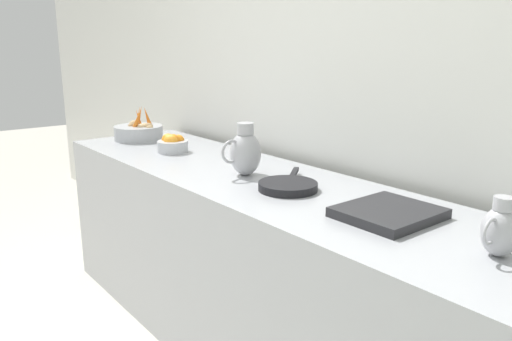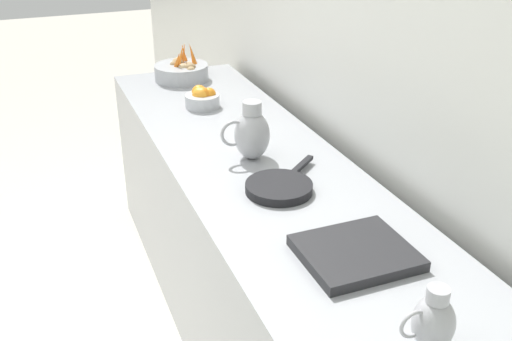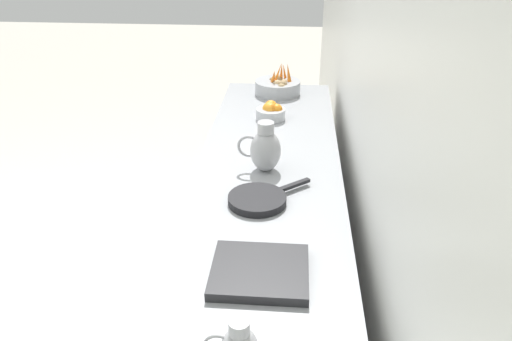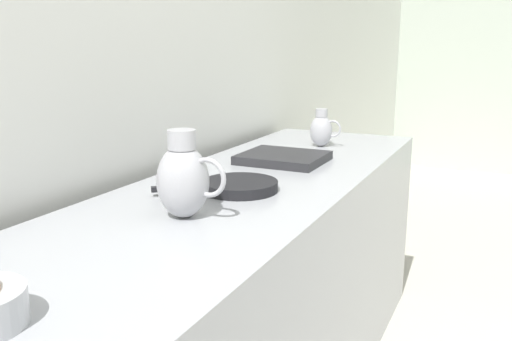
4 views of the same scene
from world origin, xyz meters
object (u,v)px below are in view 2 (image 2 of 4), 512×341
at_px(vegetable_colander, 182,71).
at_px(metal_pitcher_short, 433,321).
at_px(skillet_on_counter, 280,187).
at_px(metal_pitcher_tall, 251,133).
at_px(orange_bowl, 202,97).

bearing_deg(vegetable_colander, metal_pitcher_short, 89.80).
bearing_deg(skillet_on_counter, metal_pitcher_tall, -91.58).
bearing_deg(metal_pitcher_short, metal_pitcher_tall, -89.65).
height_order(orange_bowl, metal_pitcher_tall, metal_pitcher_tall).
relative_size(vegetable_colander, metal_pitcher_tall, 1.25).
xyz_separation_m(vegetable_colander, metal_pitcher_short, (0.01, 2.40, 0.03)).
bearing_deg(orange_bowl, metal_pitcher_tall, 90.57).
height_order(vegetable_colander, metal_pitcher_tall, metal_pitcher_tall).
xyz_separation_m(metal_pitcher_tall, metal_pitcher_short, (-0.01, 1.23, -0.03)).
bearing_deg(metal_pitcher_short, vegetable_colander, -90.20).
bearing_deg(skillet_on_counter, orange_bowl, -90.11).
bearing_deg(metal_pitcher_tall, metal_pitcher_short, 90.35).
height_order(metal_pitcher_tall, skillet_on_counter, metal_pitcher_tall).
xyz_separation_m(orange_bowl, metal_pitcher_tall, (-0.01, 0.69, 0.06)).
height_order(vegetable_colander, skillet_on_counter, vegetable_colander).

